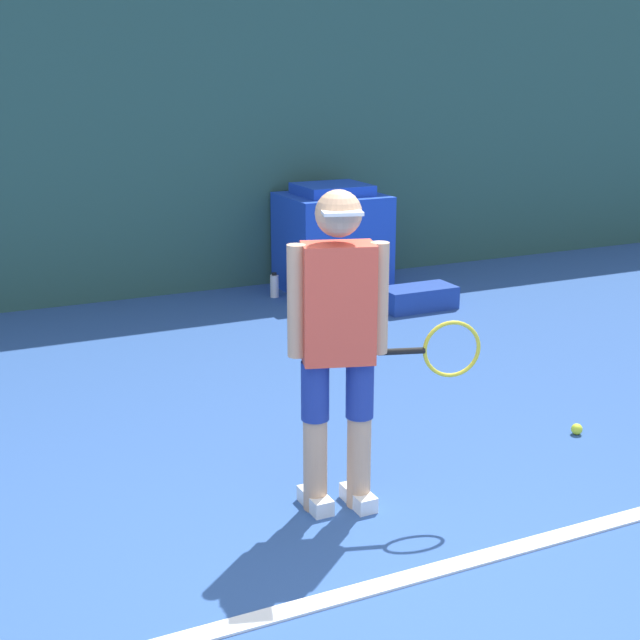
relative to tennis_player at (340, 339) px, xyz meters
name	(u,v)px	position (x,y,z in m)	size (l,w,h in m)	color
ground_plane	(390,623)	(-0.25, -0.96, -0.89)	(24.00, 24.00, 0.00)	#2D5193
back_wall	(88,140)	(-0.25, 4.55, 0.60)	(24.00, 0.10, 2.97)	#2D564C
court_baseline	(362,591)	(-0.25, -0.72, -0.88)	(21.60, 0.10, 0.01)	white
tennis_player	(340,339)	(0.00, 0.00, 0.00)	(0.91, 0.37, 1.60)	tan
tennis_ball	(577,429)	(1.70, 0.20, -0.85)	(0.07, 0.07, 0.07)	#D1E533
covered_chair	(332,240)	(1.92, 4.04, -0.39)	(0.94, 0.84, 1.03)	blue
equipment_bag	(418,298)	(2.31, 3.04, -0.78)	(0.68, 0.34, 0.20)	#1E3D99
water_bottle	(274,286)	(1.29, 3.99, -0.78)	(0.08, 0.08, 0.24)	white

